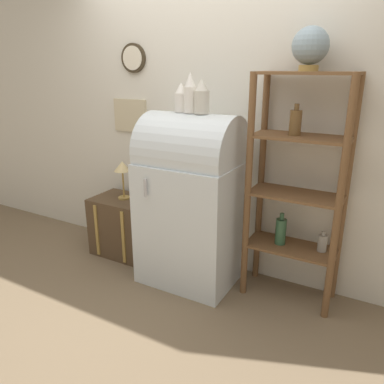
{
  "coord_description": "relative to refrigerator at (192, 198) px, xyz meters",
  "views": [
    {
      "loc": [
        1.39,
        -2.25,
        1.72
      ],
      "look_at": [
        0.0,
        0.23,
        0.77
      ],
      "focal_mm": 35.0,
      "sensor_mm": 36.0,
      "label": 1
    }
  ],
  "objects": [
    {
      "name": "ground_plane",
      "position": [
        0.0,
        -0.23,
        -0.72
      ],
      "size": [
        12.0,
        12.0,
        0.0
      ],
      "primitive_type": "plane",
      "color": "#7A664C"
    },
    {
      "name": "wall_back",
      "position": [
        -0.0,
        0.34,
        0.63
      ],
      "size": [
        7.0,
        0.09,
        2.7
      ],
      "color": "silver",
      "rests_on": "ground_plane"
    },
    {
      "name": "refrigerator",
      "position": [
        0.0,
        0.0,
        0.0
      ],
      "size": [
        0.76,
        0.67,
        1.39
      ],
      "color": "silver",
      "rests_on": "ground_plane"
    },
    {
      "name": "suitcase_trunk",
      "position": [
        -0.78,
        0.07,
        -0.44
      ],
      "size": [
        0.57,
        0.42,
        0.55
      ],
      "color": "brown",
      "rests_on": "ground_plane"
    },
    {
      "name": "shelf_unit",
      "position": [
        0.8,
        0.13,
        0.22
      ],
      "size": [
        0.68,
        0.34,
        1.69
      ],
      "color": "brown",
      "rests_on": "ground_plane"
    },
    {
      "name": "globe",
      "position": [
        0.8,
        0.15,
        1.13
      ],
      "size": [
        0.24,
        0.24,
        0.28
      ],
      "color": "#AD8942",
      "rests_on": "shelf_unit"
    },
    {
      "name": "vase_left",
      "position": [
        -0.1,
        0.01,
        0.78
      ],
      "size": [
        0.1,
        0.1,
        0.22
      ],
      "color": "white",
      "rests_on": "refrigerator"
    },
    {
      "name": "vase_center",
      "position": [
        -0.01,
        -0.01,
        0.82
      ],
      "size": [
        0.1,
        0.1,
        0.29
      ],
      "color": "white",
      "rests_on": "refrigerator"
    },
    {
      "name": "vase_right",
      "position": [
        0.09,
        -0.01,
        0.8
      ],
      "size": [
        0.11,
        0.11,
        0.25
      ],
      "color": "beige",
      "rests_on": "refrigerator"
    },
    {
      "name": "desk_lamp",
      "position": [
        -0.77,
        0.08,
        0.12
      ],
      "size": [
        0.15,
        0.15,
        0.36
      ],
      "color": "#AD8942",
      "rests_on": "suitcase_trunk"
    }
  ]
}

